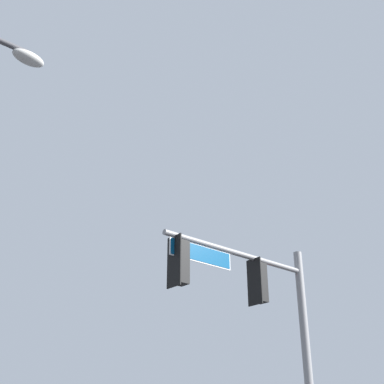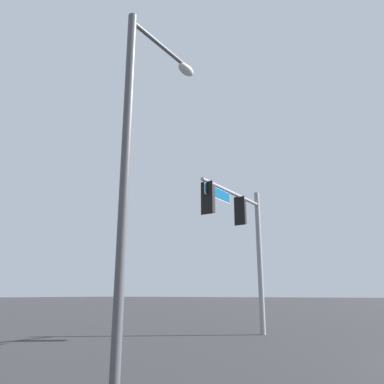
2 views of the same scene
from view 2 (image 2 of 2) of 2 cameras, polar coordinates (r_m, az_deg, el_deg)
The scene contains 2 objects.
signal_pole_near at distance 16.92m, azimuth 7.77°, elevation -5.77°, with size 5.24×0.65×6.64m.
street_lamp at distance 7.36m, azimuth -8.56°, elevation 5.10°, with size 2.29×0.37×7.42m.
Camera 2 is at (12.07, -2.17, 1.77)m, focal length 35.00 mm.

